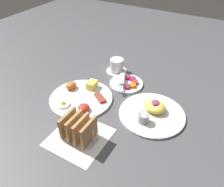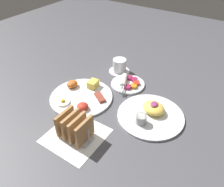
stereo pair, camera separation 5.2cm
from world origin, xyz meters
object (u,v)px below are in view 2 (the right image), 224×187
Objects in this scene: toast_rack at (75,127)px; coffee_cup at (119,66)px; plate_breakfast at (81,96)px; plate_condiments at (128,83)px; plate_foreground at (151,114)px.

coffee_cup is (0.51, 0.11, -0.02)m from toast_rack.
coffee_cup is (0.31, -0.03, 0.03)m from plate_breakfast.
toast_rack is at bearing -167.81° from coffee_cup.
plate_condiments is at bearing -32.61° from plate_breakfast.
plate_breakfast is 1.04× the size of plate_foreground.
plate_foreground is at bearing -36.80° from toast_rack.
toast_rack is at bearing -145.67° from plate_breakfast.
plate_foreground reaches higher than plate_breakfast.
coffee_cup reaches higher than plate_foreground.
plate_breakfast is 0.25m from toast_rack.
plate_breakfast is 2.55× the size of coffee_cup.
plate_condiments is at bearing 53.40° from plate_foreground.
plate_breakfast is at bearing 147.39° from plate_condiments.
plate_condiments is 1.30× the size of toast_rack.
coffee_cup is at bearing 49.91° from plate_condiments.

